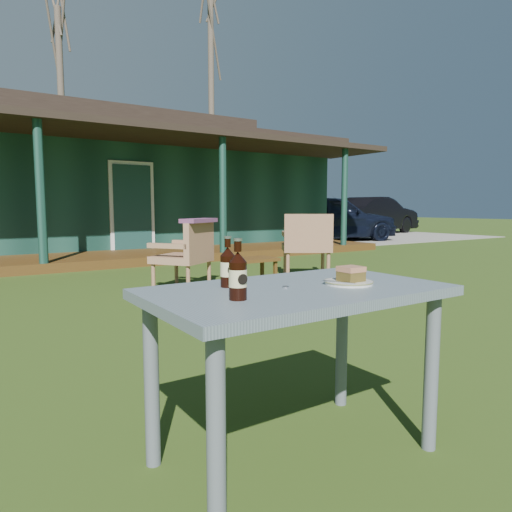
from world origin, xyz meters
TOP-DOWN VIEW (x-y plane):
  - ground at (0.00, 0.00)m, footprint 80.00×80.00m
  - pavilion at (-0.00, 9.39)m, footprint 15.80×8.30m
  - gravel_strip at (10.50, 8.50)m, footprint 9.00×6.00m
  - tree_mid at (3.00, 18.50)m, footprint 0.28×0.28m
  - tree_right at (9.50, 17.00)m, footprint 0.28×0.28m
  - car_near at (8.52, 7.49)m, footprint 4.48×2.51m
  - car_far at (12.76, 9.56)m, footprint 4.55×2.17m
  - cafe_table at (0.00, -1.60)m, footprint 1.20×0.70m
  - plate at (0.23, -1.66)m, footprint 0.20×0.20m
  - cake_slice at (0.23, -1.67)m, footprint 0.09×0.09m
  - fork at (0.16, -1.67)m, footprint 0.07×0.13m
  - cola_bottle_near at (-0.23, -1.44)m, footprint 0.06×0.06m
  - cola_bottle_far at (-0.33, -1.68)m, footprint 0.06×0.07m
  - bottle_cap at (-0.05, -1.59)m, footprint 0.03×0.03m
  - armchair_left at (1.28, 2.21)m, footprint 0.86×0.85m
  - armchair_right at (3.22, 2.20)m, footprint 0.95×0.93m
  - floral_throw at (1.38, 2.06)m, footprint 0.63×0.52m
  - side_table at (2.00, 1.82)m, footprint 0.60×0.40m

SIDE VIEW (x-z plane):
  - ground at x=0.00m, z-range 0.00..0.00m
  - gravel_strip at x=10.50m, z-range 0.00..0.02m
  - side_table at x=2.00m, z-range 0.14..0.54m
  - armchair_left at x=1.28m, z-range 0.05..0.91m
  - armchair_right at x=3.22m, z-range 0.06..1.01m
  - cafe_table at x=0.00m, z-range 0.26..0.98m
  - car_near at x=8.52m, z-range 0.00..1.44m
  - car_far at x=12.76m, z-range 0.00..1.44m
  - bottle_cap at x=-0.05m, z-range 0.72..0.73m
  - plate at x=0.23m, z-range 0.72..0.74m
  - fork at x=0.16m, z-range 0.73..0.74m
  - cake_slice at x=0.23m, z-range 0.73..0.80m
  - cola_bottle_near at x=-0.23m, z-range 0.70..0.91m
  - cola_bottle_far at x=-0.33m, z-range 0.70..0.91m
  - floral_throw at x=1.38m, z-range 0.86..0.91m
  - pavilion at x=0.00m, z-range -0.12..3.33m
  - tree_mid at x=3.00m, z-range 0.00..9.50m
  - tree_right at x=9.50m, z-range 0.00..11.00m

